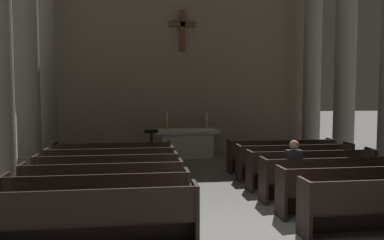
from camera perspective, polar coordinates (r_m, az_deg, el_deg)
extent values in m
cube|color=black|center=(6.08, -14.41, -14.11)|extent=(3.00, 0.40, 0.05)
cube|color=black|center=(5.78, -14.72, -12.21)|extent=(3.00, 0.05, 0.50)
cube|color=black|center=(6.32, -14.19, -15.54)|extent=(3.00, 0.04, 0.40)
cube|color=black|center=(6.06, 0.48, -13.53)|extent=(0.06, 0.50, 0.95)
cube|color=black|center=(7.04, -13.47, -11.57)|extent=(3.00, 0.40, 0.05)
cube|color=black|center=(6.75, -13.70, -9.83)|extent=(3.00, 0.05, 0.50)
cube|color=black|center=(7.27, -13.30, -12.90)|extent=(3.00, 0.04, 0.40)
cube|color=black|center=(7.02, -0.75, -11.06)|extent=(0.06, 0.50, 0.95)
cube|color=black|center=(7.31, -25.71, -10.86)|extent=(0.06, 0.50, 0.95)
cube|color=black|center=(8.01, -12.77, -9.64)|extent=(3.00, 0.40, 0.05)
cube|color=black|center=(7.73, -12.94, -8.05)|extent=(3.00, 0.05, 0.50)
cube|color=black|center=(8.24, -12.64, -10.86)|extent=(3.00, 0.04, 0.40)
cube|color=black|center=(7.99, -1.66, -9.19)|extent=(0.06, 0.50, 0.95)
cube|color=black|center=(8.25, -23.55, -9.11)|extent=(0.06, 0.50, 0.95)
cube|color=black|center=(8.99, -12.22, -8.12)|extent=(3.00, 0.40, 0.05)
cube|color=black|center=(8.72, -12.36, -6.67)|extent=(3.00, 0.05, 0.50)
cube|color=black|center=(9.22, -12.12, -9.26)|extent=(3.00, 0.04, 0.40)
cube|color=black|center=(8.97, -2.37, -7.73)|extent=(0.06, 0.50, 0.95)
cube|color=black|center=(9.20, -21.85, -7.72)|extent=(0.06, 0.50, 0.95)
cube|color=black|center=(9.98, -11.79, -6.91)|extent=(3.00, 0.40, 0.05)
cube|color=black|center=(9.71, -11.90, -5.57)|extent=(3.00, 0.05, 0.50)
cube|color=black|center=(10.20, -11.70, -7.96)|extent=(3.00, 0.04, 0.40)
cube|color=black|center=(9.96, -2.94, -6.55)|extent=(0.06, 0.50, 0.95)
cube|color=black|center=(10.17, -20.48, -6.59)|extent=(0.06, 0.50, 0.95)
cube|color=black|center=(10.97, -11.43, -5.91)|extent=(3.00, 0.40, 0.05)
cube|color=black|center=(10.70, -11.53, -4.67)|extent=(3.00, 0.05, 0.50)
cube|color=black|center=(11.18, -11.36, -6.89)|extent=(3.00, 0.04, 0.40)
cube|color=black|center=(10.95, -3.40, -5.59)|extent=(0.06, 0.50, 0.95)
cube|color=black|center=(11.14, -19.35, -5.65)|extent=(0.06, 0.50, 0.95)
cube|color=black|center=(6.54, 16.08, -12.38)|extent=(0.06, 0.50, 0.95)
cube|color=black|center=(8.12, 23.09, -9.67)|extent=(3.00, 0.40, 0.05)
cube|color=black|center=(7.87, 23.99, -8.07)|extent=(3.00, 0.05, 0.50)
cube|color=black|center=(8.32, 22.39, -10.92)|extent=(3.00, 0.04, 0.40)
cube|color=black|center=(7.43, 12.87, -10.31)|extent=(0.06, 0.50, 0.95)
cube|color=black|center=(8.98, 19.74, -8.29)|extent=(3.00, 0.40, 0.05)
cube|color=black|center=(8.73, 20.47, -6.81)|extent=(3.00, 0.05, 0.50)
cube|color=black|center=(9.18, 19.18, -9.44)|extent=(3.00, 0.04, 0.40)
cube|color=black|center=(8.36, 10.39, -8.67)|extent=(0.06, 0.50, 0.95)
cube|color=black|center=(9.86, 17.00, -7.13)|extent=(3.00, 0.40, 0.05)
cube|color=black|center=(9.61, 17.60, -5.76)|extent=(3.00, 0.05, 0.50)
cube|color=black|center=(10.07, 16.54, -8.20)|extent=(3.00, 0.04, 0.40)
cube|color=black|center=(9.30, 8.42, -7.35)|extent=(0.06, 0.50, 0.95)
cube|color=black|center=(10.56, 24.63, -6.31)|extent=(0.06, 0.50, 0.95)
cube|color=black|center=(10.77, 14.73, -6.15)|extent=(3.00, 0.40, 0.05)
cube|color=black|center=(10.52, 15.23, -4.88)|extent=(3.00, 0.05, 0.50)
cube|color=black|center=(10.97, 14.34, -7.15)|extent=(3.00, 0.04, 0.40)
cube|color=black|center=(10.25, 6.82, -6.27)|extent=(0.06, 0.50, 0.95)
cube|color=black|center=(11.41, 21.90, -5.48)|extent=(0.06, 0.50, 0.95)
cube|color=black|center=(11.69, 12.82, -5.32)|extent=(3.00, 0.40, 0.05)
cube|color=black|center=(11.44, 13.24, -4.13)|extent=(3.00, 0.05, 0.50)
cube|color=black|center=(11.90, 12.49, -6.25)|extent=(3.00, 0.04, 0.40)
cube|color=black|center=(11.22, 5.51, -5.37)|extent=(0.06, 0.50, 0.95)
cube|color=black|center=(12.29, 19.56, -4.76)|extent=(0.06, 0.50, 0.95)
cube|color=gray|center=(10.01, -25.97, -9.09)|extent=(0.91, 0.91, 0.20)
cube|color=gray|center=(12.23, -22.54, -6.66)|extent=(0.91, 0.91, 0.20)
cylinder|color=gray|center=(12.09, -22.98, 9.50)|extent=(0.65, 0.65, 7.04)
cube|color=gray|center=(13.50, 21.12, -5.63)|extent=(0.91, 0.91, 0.20)
cylinder|color=gray|center=(13.38, 21.50, 8.98)|extent=(0.65, 0.65, 7.04)
cube|color=gray|center=(14.48, -20.18, -4.97)|extent=(0.91, 0.91, 0.20)
cylinder|color=gray|center=(14.37, -20.52, 8.64)|extent=(0.65, 0.65, 7.04)
cube|color=gray|center=(15.58, 16.91, -4.28)|extent=(0.91, 0.91, 0.20)
cylinder|color=gray|center=(15.47, 17.17, 8.37)|extent=(0.65, 0.65, 7.04)
cube|color=#BCB7AD|center=(13.79, -0.72, -3.74)|extent=(1.76, 0.72, 0.88)
cube|color=#BCB7AD|center=(13.73, -0.72, -1.67)|extent=(2.20, 0.90, 0.12)
cube|color=silver|center=(13.72, -0.72, -1.40)|extent=(2.09, 0.85, 0.01)
cylinder|color=#B79338|center=(13.65, -3.63, -1.36)|extent=(0.16, 0.16, 0.02)
cylinder|color=#B79338|center=(13.64, -3.64, -0.74)|extent=(0.07, 0.07, 0.32)
cylinder|color=silver|center=(13.62, -3.64, 0.50)|extent=(0.04, 0.04, 0.26)
cylinder|color=#B79338|center=(13.83, 2.16, -1.29)|extent=(0.16, 0.16, 0.02)
cylinder|color=#B79338|center=(13.81, 2.16, -0.67)|extent=(0.07, 0.07, 0.32)
cylinder|color=silver|center=(13.79, 2.17, 0.55)|extent=(0.04, 0.04, 0.26)
cube|color=gray|center=(15.38, -1.49, 11.25)|extent=(10.63, 0.25, 8.47)
cube|color=brown|center=(15.22, -1.40, 12.94)|extent=(0.18, 0.18, 1.53)
cube|color=brown|center=(15.26, -1.40, 13.79)|extent=(0.98, 0.18, 0.18)
cylinder|color=black|center=(12.57, -5.94, -6.46)|extent=(0.36, 0.36, 0.04)
cylinder|color=black|center=(12.49, -5.95, -4.18)|extent=(0.10, 0.10, 1.05)
cube|color=black|center=(12.42, -5.97, -1.64)|extent=(0.44, 0.31, 0.15)
cube|color=#26262B|center=(8.81, 13.92, -9.73)|extent=(0.24, 0.14, 0.45)
cube|color=#26262B|center=(8.63, 14.28, -8.09)|extent=(0.28, 0.36, 0.12)
cube|color=black|center=(8.45, 14.65, -6.08)|extent=(0.32, 0.20, 0.54)
sphere|color=#9E7051|center=(8.39, 14.70, -3.52)|extent=(0.20, 0.20, 0.20)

